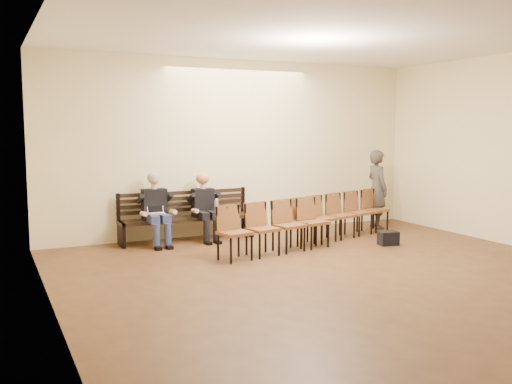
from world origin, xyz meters
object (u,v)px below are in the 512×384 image
Objects in this scene: laptop at (157,216)px; bag at (388,238)px; seated_man at (156,209)px; seated_woman at (205,210)px; passerby at (377,183)px; chair_row_front at (276,227)px; water_bottle at (217,211)px; chair_row_back at (341,216)px; bench at (187,229)px.

bag is (3.85, -1.73, -0.43)m from laptop.
seated_man reaches higher than seated_woman.
laptop is at bearing 93.56° from passerby.
seated_man is at bearing 124.68° from chair_row_front.
passerby is at bearing 59.22° from bag.
seated_man is 0.96m from seated_woman.
water_bottle is at bearing -7.96° from laptop.
laptop is 0.88× the size of bag.
water_bottle is 3.23m from bag.
bag is at bearing -29.76° from laptop.
laptop is (-0.98, -0.16, -0.03)m from seated_woman.
seated_man is at bearing 77.53° from laptop.
chair_row_front is (0.54, -1.39, -0.12)m from water_bottle.
chair_row_back is at bearing 9.25° from chair_row_front.
bench is at bearing 89.42° from passerby.
chair_row_back is (3.43, -0.94, -0.22)m from seated_man.
chair_row_front is (0.70, -1.60, -0.14)m from seated_woman.
seated_woman is at bearing 90.71° from passerby.
seated_man is 1.14m from water_bottle.
passerby is (3.81, -0.32, 0.37)m from seated_woman.
chair_row_front is (-3.12, -1.28, -0.51)m from passerby.
bag is 0.18× the size of passerby.
water_bottle is (0.16, -0.20, -0.02)m from seated_woman.
passerby is at bearing 11.11° from chair_row_front.
chair_row_front is at bearing -68.94° from water_bottle.
seated_woman reaches higher than bag.
seated_man reaches higher than chair_row_front.
chair_row_front is 0.82× the size of chair_row_back.
bag is (3.84, -1.89, -0.53)m from seated_man.
bench is 7.55× the size of bag.
chair_row_front reaches higher than water_bottle.
laptop is 4.25m from bag.
water_bottle reaches higher than bag.
chair_row_front is at bearing 172.51° from bag.
passerby reaches higher than chair_row_back.
seated_woman is 0.44× the size of chair_row_back.
chair_row_back is (-0.41, 0.95, 0.31)m from bag.
seated_woman is at bearing 146.77° from bag.
bag is at bearing -18.77° from chair_row_front.
bag is 2.22m from chair_row_front.
seated_man reaches higher than bench.
seated_man is 3.81× the size of bag.
seated_woman is at bearing -20.95° from bench.
water_bottle is at bearing 93.70° from passerby.
seated_man is at bearing 91.65° from passerby.
seated_woman is at bearing 3.60° from laptop.
passerby is at bearing -3.79° from seated_man.
seated_woman is at bearing 128.01° from water_bottle.
bag is (2.72, -1.68, -0.45)m from water_bottle.
passerby reaches higher than laptop.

